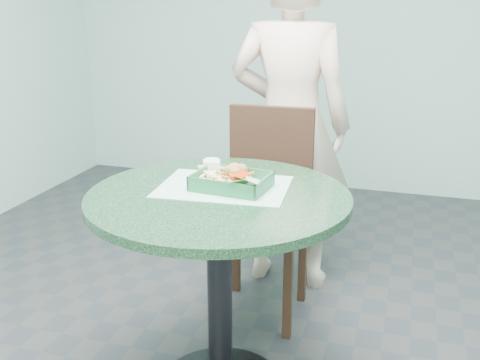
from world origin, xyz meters
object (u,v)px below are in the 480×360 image
(dining_chair, at_px, (266,198))
(crab_sandwich, at_px, (234,179))
(food_basket, at_px, (231,190))
(cafe_table, at_px, (219,246))
(diner_person, at_px, (290,113))
(sauce_ramekin, at_px, (208,170))

(dining_chair, xyz_separation_m, crab_sandwich, (0.04, -0.57, 0.27))
(dining_chair, xyz_separation_m, food_basket, (0.03, -0.59, 0.23))
(cafe_table, relative_size, diner_person, 0.51)
(dining_chair, bearing_deg, food_basket, -88.47)
(diner_person, xyz_separation_m, sauce_ramekin, (-0.12, -0.80, -0.06))
(food_basket, height_order, crab_sandwich, crab_sandwich)
(food_basket, bearing_deg, diner_person, 89.55)
(sauce_ramekin, bearing_deg, crab_sandwich, -30.68)
(diner_person, bearing_deg, dining_chair, 83.02)
(cafe_table, distance_m, crab_sandwich, 0.23)
(dining_chair, height_order, diner_person, diner_person)
(diner_person, relative_size, food_basket, 7.07)
(dining_chair, height_order, crab_sandwich, dining_chair)
(dining_chair, height_order, food_basket, dining_chair)
(dining_chair, height_order, sauce_ramekin, dining_chair)
(cafe_table, distance_m, dining_chair, 0.65)
(food_basket, relative_size, crab_sandwich, 2.11)
(cafe_table, height_order, dining_chair, dining_chair)
(cafe_table, height_order, food_basket, food_basket)
(crab_sandwich, relative_size, sauce_ramekin, 1.86)
(diner_person, height_order, crab_sandwich, diner_person)
(cafe_table, xyz_separation_m, dining_chair, (-0.00, 0.65, -0.05))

